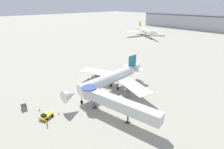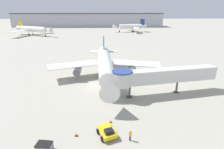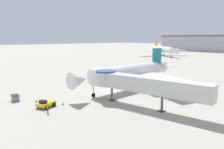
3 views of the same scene
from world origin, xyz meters
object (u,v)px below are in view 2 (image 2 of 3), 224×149
object	(u,v)px
traffic_cone_port_wing	(60,79)
main_airplane	(105,64)
ground_crew_marshaller	(130,135)
traffic_cone_near_nose	(111,121)
jet_bridge	(159,76)
service_container_gray	(44,147)
traffic_cone_apron_front	(76,134)
pushback_tug_yellow	(107,132)
background_jet_blue_tail	(131,26)
background_jet_gold_tail	(32,29)

from	to	relation	value
traffic_cone_port_wing	main_airplane	bearing A→B (deg)	1.50
ground_crew_marshaller	traffic_cone_near_nose	bearing A→B (deg)	169.79
jet_bridge	ground_crew_marshaller	size ratio (longest dim) A/B	13.49
traffic_cone_port_wing	service_container_gray	bearing A→B (deg)	-81.10
service_container_gray	traffic_cone_near_nose	bearing A→B (deg)	34.10
traffic_cone_apron_front	traffic_cone_near_nose	size ratio (longest dim) A/B	1.12
traffic_cone_near_nose	ground_crew_marshaller	xyz separation A→B (m)	(2.61, -4.38, 0.69)
pushback_tug_yellow	ground_crew_marshaller	size ratio (longest dim) A/B	2.22
main_airplane	traffic_cone_apron_front	world-z (taller)	main_airplane
main_airplane	background_jet_blue_tail	world-z (taller)	background_jet_blue_tail
traffic_cone_port_wing	ground_crew_marshaller	size ratio (longest dim) A/B	0.41
traffic_cone_port_wing	background_jet_gold_tail	size ratio (longest dim) A/B	0.02
service_container_gray	traffic_cone_near_nose	xyz separation A→B (m)	(8.76, 5.93, -0.31)
service_container_gray	background_jet_gold_tail	distance (m)	126.05
ground_crew_marshaller	background_jet_blue_tail	size ratio (longest dim) A/B	0.06
traffic_cone_near_nose	background_jet_blue_tail	distance (m)	133.11
service_container_gray	traffic_cone_port_wing	size ratio (longest dim) A/B	3.12
traffic_cone_apron_front	traffic_cone_near_nose	xyz separation A→B (m)	(5.13, 3.10, -0.04)
service_container_gray	background_jet_gold_tail	bearing A→B (deg)	111.49
jet_bridge	background_jet_gold_tail	xyz separation A→B (m)	(-65.47, 101.31, 0.35)
traffic_cone_apron_front	traffic_cone_port_wing	distance (m)	23.57
main_airplane	background_jet_blue_tail	distance (m)	113.97
jet_bridge	traffic_cone_near_nose	world-z (taller)	jet_bridge
pushback_tug_yellow	service_container_gray	xyz separation A→B (m)	(-8.15, -2.74, -0.09)
pushback_tug_yellow	background_jet_blue_tail	bearing A→B (deg)	59.28
traffic_cone_near_nose	ground_crew_marshaller	size ratio (longest dim) A/B	0.37
service_container_gray	traffic_cone_apron_front	bearing A→B (deg)	37.95
jet_bridge	traffic_cone_near_nose	distance (m)	15.08
main_airplane	ground_crew_marshaller	distance (m)	24.36
traffic_cone_near_nose	background_jet_blue_tail	world-z (taller)	background_jet_blue_tail
traffic_cone_port_wing	traffic_cone_near_nose	distance (m)	23.04
service_container_gray	main_airplane	bearing A→B (deg)	72.59
main_airplane	traffic_cone_port_wing	size ratio (longest dim) A/B	45.98
pushback_tug_yellow	traffic_cone_near_nose	size ratio (longest dim) A/B	6.00
jet_bridge	background_jet_gold_tail	size ratio (longest dim) A/B	0.69
background_jet_blue_tail	background_jet_gold_tail	bearing A→B (deg)	-83.03
main_airplane	background_jet_gold_tail	world-z (taller)	background_jet_gold_tail
service_container_gray	background_jet_blue_tail	xyz separation A→B (m)	(30.56, 137.17, 4.15)
main_airplane	service_container_gray	bearing A→B (deg)	-109.70
jet_bridge	background_jet_blue_tail	distance (m)	121.79
ground_crew_marshaller	background_jet_gold_tail	bearing A→B (deg)	165.46
jet_bridge	pushback_tug_yellow	size ratio (longest dim) A/B	6.07
jet_bridge	service_container_gray	bearing A→B (deg)	-150.66
background_jet_blue_tail	service_container_gray	bearing A→B (deg)	-20.17
jet_bridge	pushback_tug_yellow	bearing A→B (deg)	-140.44
traffic_cone_port_wing	ground_crew_marshaller	distance (m)	28.15
main_airplane	traffic_cone_apron_front	distance (m)	23.36
pushback_tug_yellow	service_container_gray	distance (m)	8.60
jet_bridge	background_jet_gold_tail	bearing A→B (deg)	112.75
traffic_cone_apron_front	traffic_cone_port_wing	bearing A→B (deg)	108.75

